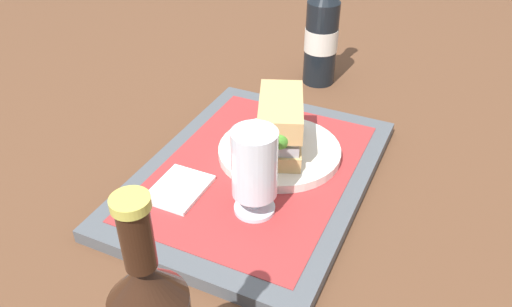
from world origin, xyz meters
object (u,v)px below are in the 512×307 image
object	(u,v)px
sandwich	(280,125)
second_bottle	(322,33)
plate	(279,151)
beer_glass	(255,170)

from	to	relation	value
sandwich	second_bottle	bearing A→B (deg)	166.28
plate	beer_glass	size ratio (longest dim) A/B	1.52
beer_glass	sandwich	bearing A→B (deg)	-172.08
plate	second_bottle	distance (m)	0.32
beer_glass	second_bottle	xyz separation A→B (m)	(-0.44, -0.06, 0.02)
beer_glass	second_bottle	bearing A→B (deg)	-172.11
plate	beer_glass	distance (m)	0.15
plate	beer_glass	xyz separation A→B (m)	(0.13, 0.02, 0.06)
plate	beer_glass	bearing A→B (deg)	8.26
sandwich	second_bottle	xyz separation A→B (m)	(-0.31, -0.04, 0.03)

